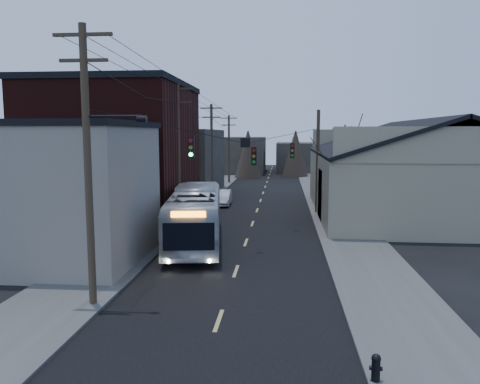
% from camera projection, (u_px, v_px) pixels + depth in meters
% --- Properties ---
extents(ground, '(160.00, 160.00, 0.00)m').
position_uv_depth(ground, '(210.00, 346.00, 14.54)').
color(ground, black).
rests_on(ground, ground).
extents(road_surface, '(9.00, 110.00, 0.02)m').
position_uv_depth(road_surface, '(259.00, 204.00, 44.18)').
color(road_surface, black).
rests_on(road_surface, ground).
extents(sidewalk_left, '(4.00, 110.00, 0.12)m').
position_uv_depth(sidewalk_left, '(192.00, 202.00, 44.77)').
color(sidewalk_left, '#474744').
rests_on(sidewalk_left, ground).
extents(sidewalk_right, '(4.00, 110.00, 0.12)m').
position_uv_depth(sidewalk_right, '(329.00, 204.00, 43.58)').
color(sidewalk_right, '#474744').
rests_on(sidewalk_right, ground).
extents(building_clapboard, '(8.00, 8.00, 7.00)m').
position_uv_depth(building_clapboard, '(62.00, 194.00, 23.83)').
color(building_clapboard, gray).
rests_on(building_clapboard, ground).
extents(building_brick, '(10.00, 12.00, 10.00)m').
position_uv_depth(building_brick, '(118.00, 155.00, 34.60)').
color(building_brick, black).
rests_on(building_brick, ground).
extents(building_left_far, '(9.00, 14.00, 7.00)m').
position_uv_depth(building_left_far, '(175.00, 162.00, 50.55)').
color(building_left_far, '#343029').
rests_on(building_left_far, ground).
extents(warehouse, '(16.16, 20.60, 7.73)m').
position_uv_depth(warehouse, '(417.00, 182.00, 37.71)').
color(warehouse, tan).
rests_on(warehouse, ground).
extents(building_far_left, '(10.00, 12.00, 6.00)m').
position_uv_depth(building_far_left, '(235.00, 155.00, 78.94)').
color(building_far_left, '#343029').
rests_on(building_far_left, ground).
extents(building_far_right, '(12.00, 14.00, 5.00)m').
position_uv_depth(building_far_right, '(311.00, 157.00, 82.75)').
color(building_far_right, '#343029').
rests_on(building_far_right, ground).
extents(bare_tree, '(0.40, 0.40, 7.20)m').
position_uv_depth(bare_tree, '(344.00, 176.00, 33.26)').
color(bare_tree, black).
rests_on(bare_tree, ground).
extents(utility_lines, '(11.24, 45.28, 10.50)m').
position_uv_depth(utility_lines, '(218.00, 154.00, 38.07)').
color(utility_lines, '#382B1E').
rests_on(utility_lines, ground).
extents(bus, '(4.42, 12.39, 3.38)m').
position_uv_depth(bus, '(196.00, 216.00, 28.01)').
color(bus, '#B2B6BE').
rests_on(bus, ground).
extents(parked_car, '(1.65, 4.34, 1.41)m').
position_uv_depth(parked_car, '(222.00, 198.00, 43.13)').
color(parked_car, '#B7B9BF').
rests_on(parked_car, ground).
extents(fire_hydrant, '(0.35, 0.25, 0.73)m').
position_uv_depth(fire_hydrant, '(376.00, 366.00, 12.25)').
color(fire_hydrant, black).
rests_on(fire_hydrant, sidewalk_right).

